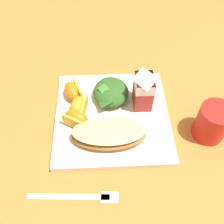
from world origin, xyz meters
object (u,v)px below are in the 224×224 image
object	(u,v)px
orange_wedge_rear	(76,118)
metal_fork	(81,197)
white_plate	(112,116)
orange_wedge_front	(73,91)
orange_wedge_middle	(79,107)
milk_carton	(144,88)
green_salad_pile	(110,92)
drinking_red_cup	(212,122)
cheesy_pizza_bread	(109,134)

from	to	relation	value
orange_wedge_rear	metal_fork	distance (m)	0.18
white_plate	orange_wedge_front	world-z (taller)	orange_wedge_front
orange_wedge_front	metal_fork	size ratio (longest dim) A/B	0.36
white_plate	orange_wedge_front	bearing A→B (deg)	-123.11
orange_wedge_middle	orange_wedge_rear	xyz separation A→B (m)	(0.03, -0.00, 0.00)
white_plate	orange_wedge_middle	size ratio (longest dim) A/B	4.25
milk_carton	metal_fork	bearing A→B (deg)	-33.27
white_plate	milk_carton	xyz separation A→B (m)	(-0.03, 0.08, 0.07)
green_salad_pile	milk_carton	bearing A→B (deg)	72.58
orange_wedge_front	orange_wedge_middle	world-z (taller)	same
milk_carton	metal_fork	xyz separation A→B (m)	(0.23, -0.15, -0.07)
orange_wedge_rear	metal_fork	xyz separation A→B (m)	(0.18, 0.01, -0.03)
orange_wedge_front	drinking_red_cup	bearing A→B (deg)	70.01
metal_fork	cheesy_pizza_bread	bearing A→B (deg)	154.09
metal_fork	orange_wedge_middle	bearing A→B (deg)	-177.91
cheesy_pizza_bread	orange_wedge_front	distance (m)	0.16
white_plate	milk_carton	bearing A→B (deg)	112.43
metal_fork	white_plate	bearing A→B (deg)	159.62
white_plate	metal_fork	xyz separation A→B (m)	(0.20, -0.07, -0.01)
white_plate	orange_wedge_middle	distance (m)	0.09
cheesy_pizza_bread	milk_carton	xyz separation A→B (m)	(-0.10, 0.09, 0.04)
white_plate	drinking_red_cup	distance (m)	0.24
cheesy_pizza_bread	orange_wedge_rear	bearing A→B (deg)	-122.14
metal_fork	drinking_red_cup	size ratio (longest dim) A/B	2.10
white_plate	orange_wedge_front	xyz separation A→B (m)	(-0.06, -0.10, 0.03)
cheesy_pizza_bread	drinking_red_cup	size ratio (longest dim) A/B	1.91
milk_carton	orange_wedge_middle	distance (m)	0.16
milk_carton	metal_fork	size ratio (longest dim) A/B	0.58
drinking_red_cup	milk_carton	bearing A→B (deg)	-119.79
orange_wedge_front	metal_fork	distance (m)	0.26
green_salad_pile	orange_wedge_middle	distance (m)	0.09
metal_fork	drinking_red_cup	bearing A→B (deg)	115.37
orange_wedge_rear	cheesy_pizza_bread	bearing A→B (deg)	57.86
white_plate	milk_carton	size ratio (longest dim) A/B	2.55
cheesy_pizza_bread	green_salad_pile	world-z (taller)	green_salad_pile
green_salad_pile	milk_carton	size ratio (longest dim) A/B	0.96
white_plate	orange_wedge_middle	bearing A→B (deg)	-98.71
metal_fork	drinking_red_cup	world-z (taller)	drinking_red_cup
orange_wedge_front	metal_fork	world-z (taller)	orange_wedge_front
milk_carton	drinking_red_cup	xyz separation A→B (m)	(0.09, 0.15, -0.03)
milk_carton	orange_wedge_rear	distance (m)	0.18
white_plate	milk_carton	world-z (taller)	milk_carton
green_salad_pile	metal_fork	distance (m)	0.27
orange_wedge_front	drinking_red_cup	distance (m)	0.35
milk_carton	orange_wedge_front	world-z (taller)	milk_carton
metal_fork	orange_wedge_front	bearing A→B (deg)	-174.57
orange_wedge_middle	drinking_red_cup	world-z (taller)	drinking_red_cup
orange_wedge_rear	metal_fork	world-z (taller)	orange_wedge_rear
white_plate	drinking_red_cup	size ratio (longest dim) A/B	3.12
milk_carton	drinking_red_cup	distance (m)	0.18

